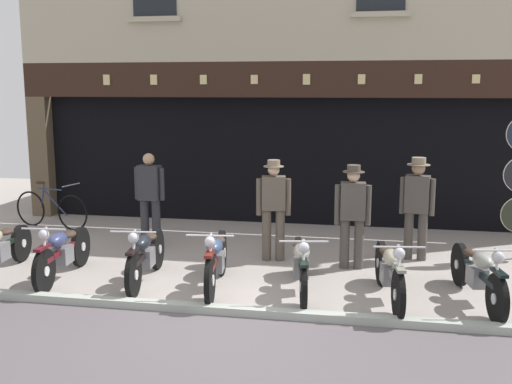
{
  "coord_description": "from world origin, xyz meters",
  "views": [
    {
      "loc": [
        1.75,
        -6.94,
        2.8
      ],
      "look_at": [
        -0.06,
        2.72,
        1.1
      ],
      "focal_mm": 42.53,
      "sensor_mm": 36.0,
      "label": 1
    }
  ],
  "objects_px": {
    "motorcycle_center_left": "(146,254)",
    "assistant_far_right": "(417,203)",
    "motorcycle_far_right": "(478,273)",
    "advert_board_near": "(199,145)",
    "motorcycle_center": "(216,259)",
    "shopkeeper_center": "(274,205)",
    "motorcycle_left": "(63,252)",
    "salesman_left": "(150,196)",
    "salesman_right": "(353,212)",
    "motorcycle_center_right": "(301,264)",
    "leaning_bicycle": "(51,209)",
    "motorcycle_right": "(390,270)"
  },
  "relations": [
    {
      "from": "salesman_right",
      "to": "advert_board_near",
      "type": "xyz_separation_m",
      "value": [
        -3.33,
        3.06,
        0.7
      ]
    },
    {
      "from": "salesman_right",
      "to": "motorcycle_far_right",
      "type": "bearing_deg",
      "value": 138.28
    },
    {
      "from": "motorcycle_right",
      "to": "shopkeeper_center",
      "type": "height_order",
      "value": "shopkeeper_center"
    },
    {
      "from": "motorcycle_left",
      "to": "motorcycle_right",
      "type": "height_order",
      "value": "motorcycle_right"
    },
    {
      "from": "motorcycle_center_right",
      "to": "motorcycle_far_right",
      "type": "distance_m",
      "value": 2.32
    },
    {
      "from": "motorcycle_center_left",
      "to": "salesman_left",
      "type": "distance_m",
      "value": 2.06
    },
    {
      "from": "motorcycle_far_right",
      "to": "leaning_bicycle",
      "type": "bearing_deg",
      "value": -30.7
    },
    {
      "from": "motorcycle_right",
      "to": "salesman_left",
      "type": "height_order",
      "value": "salesman_left"
    },
    {
      "from": "salesman_left",
      "to": "assistant_far_right",
      "type": "relative_size",
      "value": 0.99
    },
    {
      "from": "assistant_far_right",
      "to": "motorcycle_right",
      "type": "bearing_deg",
      "value": 88.33
    },
    {
      "from": "motorcycle_center_right",
      "to": "salesman_right",
      "type": "xyz_separation_m",
      "value": [
        0.65,
        1.28,
        0.49
      ]
    },
    {
      "from": "motorcycle_center",
      "to": "salesman_right",
      "type": "height_order",
      "value": "salesman_right"
    },
    {
      "from": "motorcycle_left",
      "to": "shopkeeper_center",
      "type": "xyz_separation_m",
      "value": [
        2.89,
        1.55,
        0.5
      ]
    },
    {
      "from": "motorcycle_center_left",
      "to": "motorcycle_center_right",
      "type": "bearing_deg",
      "value": 173.49
    },
    {
      "from": "motorcycle_left",
      "to": "salesman_right",
      "type": "bearing_deg",
      "value": -167.1
    },
    {
      "from": "motorcycle_center_right",
      "to": "leaning_bicycle",
      "type": "relative_size",
      "value": 1.12
    },
    {
      "from": "motorcycle_center_left",
      "to": "assistant_far_right",
      "type": "height_order",
      "value": "assistant_far_right"
    },
    {
      "from": "motorcycle_center",
      "to": "motorcycle_far_right",
      "type": "relative_size",
      "value": 0.98
    },
    {
      "from": "leaning_bicycle",
      "to": "motorcycle_right",
      "type": "bearing_deg",
      "value": 77.2
    },
    {
      "from": "motorcycle_center",
      "to": "salesman_right",
      "type": "relative_size",
      "value": 1.22
    },
    {
      "from": "motorcycle_left",
      "to": "motorcycle_center_left",
      "type": "distance_m",
      "value": 1.26
    },
    {
      "from": "shopkeeper_center",
      "to": "motorcycle_center_left",
      "type": "bearing_deg",
      "value": 32.17
    },
    {
      "from": "motorcycle_left",
      "to": "salesman_left",
      "type": "relative_size",
      "value": 1.16
    },
    {
      "from": "motorcycle_center_left",
      "to": "leaning_bicycle",
      "type": "height_order",
      "value": "leaning_bicycle"
    },
    {
      "from": "motorcycle_right",
      "to": "salesman_right",
      "type": "distance_m",
      "value": 1.58
    },
    {
      "from": "motorcycle_center",
      "to": "advert_board_near",
      "type": "height_order",
      "value": "advert_board_near"
    },
    {
      "from": "motorcycle_center_right",
      "to": "motorcycle_far_right",
      "type": "height_order",
      "value": "motorcycle_far_right"
    },
    {
      "from": "motorcycle_center",
      "to": "shopkeeper_center",
      "type": "bearing_deg",
      "value": -117.11
    },
    {
      "from": "motorcycle_center_left",
      "to": "advert_board_near",
      "type": "bearing_deg",
      "value": -90.28
    },
    {
      "from": "motorcycle_center",
      "to": "motorcycle_right",
      "type": "xyz_separation_m",
      "value": [
        2.37,
        -0.06,
        -0.01
      ]
    },
    {
      "from": "salesman_left",
      "to": "advert_board_near",
      "type": "xyz_separation_m",
      "value": [
        0.2,
        2.42,
        0.67
      ]
    },
    {
      "from": "motorcycle_right",
      "to": "leaning_bicycle",
      "type": "bearing_deg",
      "value": -33.23
    },
    {
      "from": "motorcycle_center_left",
      "to": "motorcycle_left",
      "type": "bearing_deg",
      "value": -2.09
    },
    {
      "from": "assistant_far_right",
      "to": "advert_board_near",
      "type": "relative_size",
      "value": 1.55
    },
    {
      "from": "motorcycle_center_right",
      "to": "motorcycle_left",
      "type": "bearing_deg",
      "value": -8.55
    },
    {
      "from": "shopkeeper_center",
      "to": "motorcycle_left",
      "type": "bearing_deg",
      "value": 18.52
    },
    {
      "from": "motorcycle_left",
      "to": "motorcycle_far_right",
      "type": "distance_m",
      "value": 5.83
    },
    {
      "from": "motorcycle_left",
      "to": "motorcycle_center_right",
      "type": "distance_m",
      "value": 3.51
    },
    {
      "from": "motorcycle_center",
      "to": "motorcycle_far_right",
      "type": "xyz_separation_m",
      "value": [
        3.5,
        0.07,
        -0.02
      ]
    },
    {
      "from": "shopkeeper_center",
      "to": "salesman_right",
      "type": "bearing_deg",
      "value": 160.95
    },
    {
      "from": "motorcycle_right",
      "to": "motorcycle_far_right",
      "type": "distance_m",
      "value": 1.14
    },
    {
      "from": "motorcycle_far_right",
      "to": "assistant_far_right",
      "type": "xyz_separation_m",
      "value": [
        -0.66,
        1.97,
        0.53
      ]
    },
    {
      "from": "motorcycle_far_right",
      "to": "salesman_right",
      "type": "bearing_deg",
      "value": -47.07
    },
    {
      "from": "motorcycle_center",
      "to": "advert_board_near",
      "type": "distance_m",
      "value": 4.8
    },
    {
      "from": "motorcycle_center_left",
      "to": "assistant_far_right",
      "type": "bearing_deg",
      "value": -159.47
    },
    {
      "from": "motorcycle_far_right",
      "to": "advert_board_near",
      "type": "height_order",
      "value": "advert_board_near"
    },
    {
      "from": "motorcycle_left",
      "to": "salesman_left",
      "type": "xyz_separation_m",
      "value": [
        0.63,
        1.98,
        0.51
      ]
    },
    {
      "from": "motorcycle_left",
      "to": "salesman_left",
      "type": "height_order",
      "value": "salesman_left"
    },
    {
      "from": "advert_board_near",
      "to": "leaning_bicycle",
      "type": "height_order",
      "value": "advert_board_near"
    },
    {
      "from": "salesman_left",
      "to": "motorcycle_far_right",
      "type": "bearing_deg",
      "value": 164.22
    }
  ]
}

